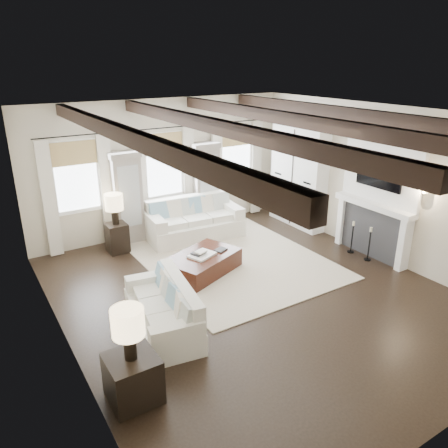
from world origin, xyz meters
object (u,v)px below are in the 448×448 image
sofa_left (166,310)px  side_table_front (133,378)px  sofa_back (193,221)px  side_table_back (117,238)px  ottoman (202,264)px

sofa_left → side_table_front: (-1.00, -1.18, -0.02)m
sofa_back → side_table_front: size_ratio=3.76×
sofa_back → side_table_front: (-3.19, -4.32, -0.09)m
sofa_left → side_table_back: (0.35, 3.28, 0.00)m
sofa_back → side_table_back: bearing=175.6°
sofa_back → side_table_front: bearing=-126.4°
sofa_left → side_table_front: size_ratio=3.20×
side_table_back → sofa_left: bearing=-96.1°
sofa_back → sofa_left: size_ratio=1.18×
sofa_left → side_table_front: sofa_left is taller
sofa_back → side_table_back: (-1.84, 0.14, -0.06)m
sofa_left → ottoman: size_ratio=1.32×
sofa_left → ottoman: bearing=43.9°
sofa_left → ottoman: 2.00m
sofa_left → side_table_front: 1.55m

